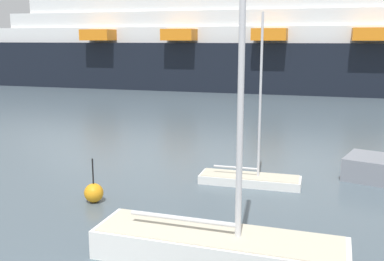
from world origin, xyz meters
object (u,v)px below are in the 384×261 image
(sailboat_0, at_px, (218,244))
(cruise_ship, at_px, (364,41))
(sailboat_2, at_px, (250,177))
(channel_buoy_1, at_px, (94,193))

(sailboat_0, distance_m, cruise_ship, 49.85)
(sailboat_2, distance_m, cruise_ship, 42.54)
(sailboat_0, height_order, sailboat_2, sailboat_0)
(sailboat_0, xyz_separation_m, sailboat_2, (0.04, 7.54, -0.24))
(sailboat_2, bearing_deg, sailboat_0, -88.62)
(sailboat_2, distance_m, channel_buoy_1, 6.94)
(sailboat_0, distance_m, sailboat_2, 7.54)
(sailboat_0, height_order, cruise_ship, cruise_ship)
(sailboat_0, relative_size, cruise_ship, 0.10)
(channel_buoy_1, bearing_deg, sailboat_2, 33.23)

